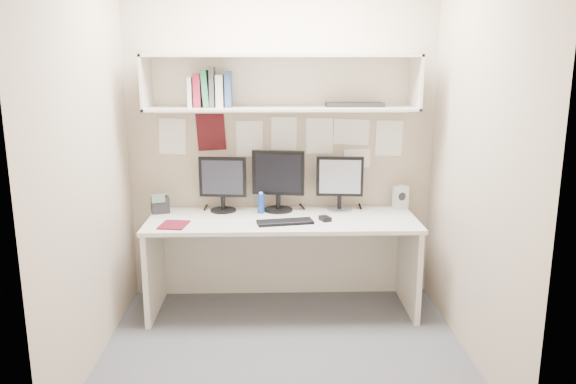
{
  "coord_description": "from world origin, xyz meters",
  "views": [
    {
      "loc": [
        -0.07,
        -3.39,
        1.86
      ],
      "look_at": [
        0.03,
        0.35,
        1.0
      ],
      "focal_mm": 35.0,
      "sensor_mm": 36.0,
      "label": 1
    }
  ],
  "objects_px": {
    "desk": "(283,264)",
    "monitor_left": "(223,182)",
    "monitor_right": "(340,181)",
    "monitor_center": "(278,178)",
    "desk_phone": "(160,205)",
    "keyboard": "(285,222)",
    "speaker": "(401,197)",
    "maroon_notebook": "(174,225)"
  },
  "relations": [
    {
      "from": "monitor_center",
      "to": "keyboard",
      "type": "distance_m",
      "value": 0.44
    },
    {
      "from": "desk",
      "to": "keyboard",
      "type": "distance_m",
      "value": 0.4
    },
    {
      "from": "monitor_center",
      "to": "desk_phone",
      "type": "bearing_deg",
      "value": -167.26
    },
    {
      "from": "keyboard",
      "to": "monitor_center",
      "type": "bearing_deg",
      "value": 86.66
    },
    {
      "from": "keyboard",
      "to": "monitor_right",
      "type": "bearing_deg",
      "value": 29.73
    },
    {
      "from": "monitor_left",
      "to": "monitor_right",
      "type": "relative_size",
      "value": 1.0
    },
    {
      "from": "monitor_center",
      "to": "maroon_notebook",
      "type": "xyz_separation_m",
      "value": [
        -0.75,
        -0.4,
        -0.25
      ]
    },
    {
      "from": "desk",
      "to": "monitor_left",
      "type": "distance_m",
      "value": 0.78
    },
    {
      "from": "desk",
      "to": "keyboard",
      "type": "xyz_separation_m",
      "value": [
        0.02,
        -0.15,
        0.37
      ]
    },
    {
      "from": "monitor_left",
      "to": "maroon_notebook",
      "type": "distance_m",
      "value": 0.56
    },
    {
      "from": "monitor_right",
      "to": "speaker",
      "type": "xyz_separation_m",
      "value": [
        0.49,
        0.03,
        -0.14
      ]
    },
    {
      "from": "monitor_right",
      "to": "maroon_notebook",
      "type": "relative_size",
      "value": 1.91
    },
    {
      "from": "monitor_center",
      "to": "desk_phone",
      "type": "distance_m",
      "value": 0.93
    },
    {
      "from": "keyboard",
      "to": "maroon_notebook",
      "type": "relative_size",
      "value": 1.8
    },
    {
      "from": "desk",
      "to": "maroon_notebook",
      "type": "height_order",
      "value": "maroon_notebook"
    },
    {
      "from": "monitor_left",
      "to": "maroon_notebook",
      "type": "xyz_separation_m",
      "value": [
        -0.32,
        -0.4,
        -0.23
      ]
    },
    {
      "from": "speaker",
      "to": "desk_phone",
      "type": "xyz_separation_m",
      "value": [
        -1.88,
        -0.07,
        -0.03
      ]
    },
    {
      "from": "maroon_notebook",
      "to": "monitor_center",
      "type": "bearing_deg",
      "value": 35.72
    },
    {
      "from": "monitor_left",
      "to": "monitor_center",
      "type": "distance_m",
      "value": 0.43
    },
    {
      "from": "monitor_center",
      "to": "monitor_left",
      "type": "bearing_deg",
      "value": -169.73
    },
    {
      "from": "monitor_right",
      "to": "keyboard",
      "type": "height_order",
      "value": "monitor_right"
    },
    {
      "from": "monitor_center",
      "to": "maroon_notebook",
      "type": "height_order",
      "value": "monitor_center"
    },
    {
      "from": "monitor_center",
      "to": "keyboard",
      "type": "xyz_separation_m",
      "value": [
        0.04,
        -0.36,
        -0.25
      ]
    },
    {
      "from": "monitor_right",
      "to": "desk_phone",
      "type": "distance_m",
      "value": 1.4
    },
    {
      "from": "desk",
      "to": "keyboard",
      "type": "bearing_deg",
      "value": -83.46
    },
    {
      "from": "monitor_right",
      "to": "keyboard",
      "type": "bearing_deg",
      "value": -134.38
    },
    {
      "from": "monitor_center",
      "to": "keyboard",
      "type": "relative_size",
      "value": 1.18
    },
    {
      "from": "maroon_notebook",
      "to": "monitor_right",
      "type": "bearing_deg",
      "value": 25.62
    },
    {
      "from": "monitor_left",
      "to": "monitor_right",
      "type": "height_order",
      "value": "same"
    },
    {
      "from": "desk",
      "to": "monitor_left",
      "type": "bearing_deg",
      "value": 154.42
    },
    {
      "from": "desk",
      "to": "desk_phone",
      "type": "distance_m",
      "value": 1.05
    },
    {
      "from": "monitor_right",
      "to": "desk_phone",
      "type": "relative_size",
      "value": 2.65
    },
    {
      "from": "monitor_center",
      "to": "desk_phone",
      "type": "xyz_separation_m",
      "value": [
        -0.91,
        -0.04,
        -0.19
      ]
    },
    {
      "from": "monitor_left",
      "to": "maroon_notebook",
      "type": "relative_size",
      "value": 1.91
    },
    {
      "from": "monitor_center",
      "to": "keyboard",
      "type": "height_order",
      "value": "monitor_center"
    },
    {
      "from": "monitor_left",
      "to": "speaker",
      "type": "xyz_separation_m",
      "value": [
        1.4,
        0.03,
        -0.14
      ]
    },
    {
      "from": "monitor_right",
      "to": "maroon_notebook",
      "type": "bearing_deg",
      "value": -156.26
    },
    {
      "from": "desk",
      "to": "monitor_center",
      "type": "height_order",
      "value": "monitor_center"
    },
    {
      "from": "speaker",
      "to": "maroon_notebook",
      "type": "distance_m",
      "value": 1.77
    },
    {
      "from": "monitor_left",
      "to": "desk_phone",
      "type": "height_order",
      "value": "monitor_left"
    },
    {
      "from": "keyboard",
      "to": "speaker",
      "type": "relative_size",
      "value": 2.15
    },
    {
      "from": "monitor_left",
      "to": "monitor_center",
      "type": "height_order",
      "value": "monitor_center"
    }
  ]
}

